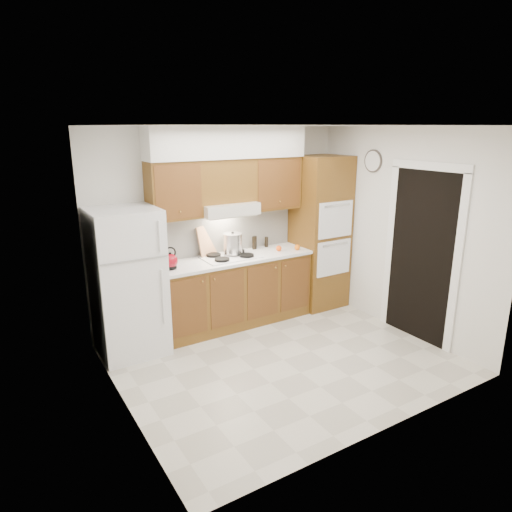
{
  "coord_description": "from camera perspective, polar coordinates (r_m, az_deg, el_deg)",
  "views": [
    {
      "loc": [
        -2.74,
        -3.86,
        2.59
      ],
      "look_at": [
        -0.09,
        0.45,
        1.15
      ],
      "focal_mm": 32.0,
      "sensor_mm": 36.0,
      "label": 1
    }
  ],
  "objects": [
    {
      "name": "stock_pot",
      "position": [
        6.02,
        -2.92,
        1.55
      ],
      "size": [
        0.3,
        0.3,
        0.26
      ],
      "primitive_type": "cylinder",
      "rotation": [
        0.0,
        0.0,
        0.23
      ],
      "color": "silver",
      "rests_on": "cooktop"
    },
    {
      "name": "oven_cabinet",
      "position": [
        6.71,
        7.94,
        2.92
      ],
      "size": [
        0.7,
        0.65,
        2.2
      ],
      "primitive_type": "cube",
      "color": "brown",
      "rests_on": "floor"
    },
    {
      "name": "base_cabinets",
      "position": [
        6.15,
        -2.73,
        -4.49
      ],
      "size": [
        2.11,
        0.6,
        0.9
      ],
      "primitive_type": "cube",
      "color": "brown",
      "rests_on": "floor"
    },
    {
      "name": "doorway",
      "position": [
        5.93,
        19.92,
        -0.12
      ],
      "size": [
        0.02,
        0.9,
        2.1
      ],
      "primitive_type": "cube",
      "color": "black",
      "rests_on": "floor"
    },
    {
      "name": "orange_far",
      "position": [
        6.26,
        2.87,
        0.96
      ],
      "size": [
        0.08,
        0.08,
        0.08
      ],
      "primitive_type": "sphere",
      "rotation": [
        0.0,
        0.0,
        0.09
      ],
      "color": "#FF5D0D",
      "rests_on": "countertop"
    },
    {
      "name": "upper_cab_right",
      "position": [
        6.28,
        2.08,
        9.12
      ],
      "size": [
        0.73,
        0.33,
        0.7
      ],
      "primitive_type": "cube",
      "color": "brown",
      "rests_on": "wall_back"
    },
    {
      "name": "range_hood",
      "position": [
        5.9,
        -3.66,
        5.95
      ],
      "size": [
        0.75,
        0.45,
        0.15
      ],
      "primitive_type": "cube",
      "color": "silver",
      "rests_on": "wall_back"
    },
    {
      "name": "soffit",
      "position": [
        5.88,
        -3.57,
        14.01
      ],
      "size": [
        2.13,
        0.36,
        0.4
      ],
      "primitive_type": "cube",
      "color": "silver",
      "rests_on": "wall_back"
    },
    {
      "name": "ceiling",
      "position": [
        4.73,
        3.97,
        15.97
      ],
      "size": [
        3.6,
        3.6,
        0.0
      ],
      "primitive_type": "plane",
      "color": "white",
      "rests_on": "wall_back"
    },
    {
      "name": "kettle",
      "position": [
        5.55,
        -10.66,
        -0.63
      ],
      "size": [
        0.23,
        0.23,
        0.18
      ],
      "primitive_type": "sphere",
      "rotation": [
        0.0,
        0.0,
        -0.37
      ],
      "color": "maroon",
      "rests_on": "countertop"
    },
    {
      "name": "cutting_board",
      "position": [
        6.04,
        -6.21,
        1.91
      ],
      "size": [
        0.32,
        0.22,
        0.4
      ],
      "primitive_type": "cube",
      "rotation": [
        -0.21,
        0.0,
        0.43
      ],
      "color": "tan",
      "rests_on": "countertop"
    },
    {
      "name": "condiment_b",
      "position": [
        6.34,
        -0.24,
        1.65
      ],
      "size": [
        0.06,
        0.06,
        0.18
      ],
      "primitive_type": "cylinder",
      "rotation": [
        0.0,
        0.0,
        0.09
      ],
      "color": "black",
      "rests_on": "countertop"
    },
    {
      "name": "floor",
      "position": [
        5.4,
        3.43,
        -12.82
      ],
      "size": [
        3.6,
        3.6,
        0.0
      ],
      "primitive_type": "plane",
      "color": "beige",
      "rests_on": "ground"
    },
    {
      "name": "cooktop",
      "position": [
        5.98,
        -3.26,
        -0.09
      ],
      "size": [
        0.74,
        0.5,
        0.01
      ],
      "primitive_type": "cube",
      "color": "white",
      "rests_on": "countertop"
    },
    {
      "name": "condiment_c",
      "position": [
        6.47,
        1.31,
        1.78
      ],
      "size": [
        0.06,
        0.06,
        0.14
      ],
      "primitive_type": "cylinder",
      "rotation": [
        0.0,
        0.0,
        0.17
      ],
      "color": "black",
      "rests_on": "countertop"
    },
    {
      "name": "fridge",
      "position": [
        5.46,
        -15.75,
        -3.22
      ],
      "size": [
        0.75,
        0.72,
        1.72
      ],
      "primitive_type": "cube",
      "color": "white",
      "rests_on": "floor"
    },
    {
      "name": "orange_near",
      "position": [
        6.33,
        5.17,
        1.09
      ],
      "size": [
        0.09,
        0.09,
        0.08
      ],
      "primitive_type": "sphere",
      "rotation": [
        0.0,
        0.0,
        -0.22
      ],
      "color": "orange",
      "rests_on": "countertop"
    },
    {
      "name": "backsplash",
      "position": [
        6.17,
        -4.11,
        3.03
      ],
      "size": [
        2.11,
        0.03,
        0.56
      ],
      "primitive_type": "cube",
      "color": "white",
      "rests_on": "countertop"
    },
    {
      "name": "upper_cab_over_hood",
      "position": [
        5.9,
        -4.0,
        9.38
      ],
      "size": [
        0.75,
        0.33,
        0.55
      ],
      "primitive_type": "cube",
      "color": "brown",
      "rests_on": "range_hood"
    },
    {
      "name": "condiment_a",
      "position": [
        6.37,
        -0.13,
        1.72
      ],
      "size": [
        0.06,
        0.06,
        0.18
      ],
      "primitive_type": "cylinder",
      "rotation": [
        0.0,
        0.0,
        -0.23
      ],
      "color": "black",
      "rests_on": "countertop"
    },
    {
      "name": "wall_back",
      "position": [
        6.16,
        -4.39,
        3.75
      ],
      "size": [
        3.6,
        0.02,
        2.6
      ],
      "primitive_type": "cube",
      "color": "silver",
      "rests_on": "floor"
    },
    {
      "name": "countertop",
      "position": [
        6.0,
        -2.74,
        -0.3
      ],
      "size": [
        2.13,
        0.62,
        0.04
      ],
      "primitive_type": "cube",
      "color": "white",
      "rests_on": "base_cabinets"
    },
    {
      "name": "upper_cab_left",
      "position": [
        5.62,
        -10.27,
        8.08
      ],
      "size": [
        0.63,
        0.33,
        0.7
      ],
      "primitive_type": "cube",
      "color": "brown",
      "rests_on": "wall_back"
    },
    {
      "name": "wall_left",
      "position": [
        4.18,
        -16.98,
        -2.83
      ],
      "size": [
        0.02,
        3.0,
        2.6
      ],
      "primitive_type": "cube",
      "color": "silver",
      "rests_on": "floor"
    },
    {
      "name": "wall_clock",
      "position": [
        6.33,
        14.43,
        11.42
      ],
      "size": [
        0.02,
        0.3,
        0.3
      ],
      "primitive_type": "cylinder",
      "rotation": [
        0.0,
        1.57,
        0.0
      ],
      "color": "#3F3833",
      "rests_on": "wall_right"
    },
    {
      "name": "wall_right",
      "position": [
        6.1,
        17.67,
        2.92
      ],
      "size": [
        0.02,
        3.0,
        2.6
      ],
      "primitive_type": "cube",
      "color": "silver",
      "rests_on": "floor"
    }
  ]
}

